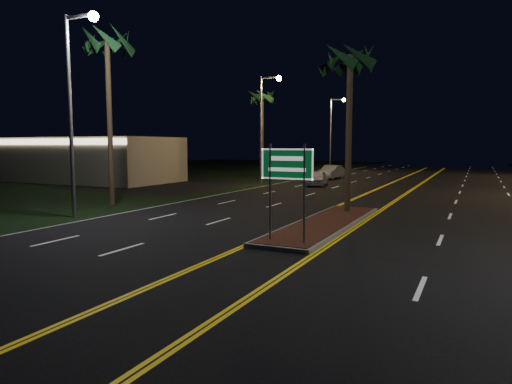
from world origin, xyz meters
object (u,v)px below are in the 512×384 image
Objects in this scene: commercial_building at (94,159)px; streetlight_left_near at (76,92)px; palm_left_far at (262,97)px; highway_sign at (287,173)px; streetlight_left_far at (334,126)px; palm_left_near at (107,44)px; streetlight_left_mid at (265,117)px; car_near at (318,177)px; car_far at (331,171)px; palm_median at (350,60)px; median_island at (325,224)px.

streetlight_left_near is at bearing -46.10° from commercial_building.
streetlight_left_near is 1.02× the size of palm_left_far.
streetlight_left_far is (-10.61, 41.20, 3.25)m from highway_sign.
streetlight_left_mid is at bearing 83.27° from palm_left_near.
car_near is at bearing -77.14° from streetlight_left_far.
palm_left_near is 19.57m from car_near.
palm_median is at bearing -67.51° from car_far.
palm_median reaches higher than car_far.
car_far is at bearing 34.73° from commercial_building.
commercial_building is 16.31m from streetlight_left_mid.
median_island is 1.05× the size of palm_left_near.
palm_median reaches higher than median_island.
car_far is (5.30, 4.81, -6.97)m from palm_left_far.
highway_sign is 9.11m from palm_median.
highway_sign is 0.36× the size of palm_left_far.
streetlight_left_far is 36.18m from palm_left_near.
median_island is 1.14× the size of streetlight_left_near.
car_near is at bearing 78.03° from streetlight_left_near.
streetlight_left_mid is at bearing -178.89° from car_near.
car_far is (-7.50, 25.81, 0.70)m from median_island.
palm_left_far reaches higher than commercial_building.
streetlight_left_mid is (-10.61, 17.00, 5.57)m from median_island.
commercial_building reaches higher than median_island.
streetlight_left_near reaches higher than palm_median.
palm_left_near is (-12.50, -2.50, 1.40)m from palm_median.
palm_left_near is (-12.50, 5.20, 6.28)m from highway_sign.
streetlight_left_mid is at bearing -90.00° from streetlight_left_far.
streetlight_left_mid is at bearing -105.54° from car_far.
palm_median is (10.61, 6.50, 1.62)m from streetlight_left_near.
car_near is at bearing 13.49° from commercial_building.
palm_median is 0.94× the size of palm_left_far.
highway_sign is 23.93m from streetlight_left_mid.
car_far is (-7.50, 22.31, -6.50)m from palm_median.
highway_sign is 14.92m from palm_left_near.
highway_sign is 0.39× the size of palm_median.
palm_left_near reaches higher than streetlight_left_mid.
palm_left_far is at bearing 126.18° from palm_median.
median_island is 0.68× the size of commercial_building.
streetlight_left_far is 0.92× the size of palm_left_near.
palm_left_near is at bearing 157.40° from highway_sign.
streetlight_left_near is (15.39, -15.99, 3.65)m from commercial_building.
streetlight_left_far reaches higher than commercial_building.
streetlight_left_mid is at bearing 128.17° from palm_median.
palm_median reaches higher than commercial_building.
palm_left_far is 2.04× the size of car_near.
palm_median is (10.61, -13.50, 1.62)m from streetlight_left_mid.
streetlight_left_mid reaches higher than car_near.
streetlight_left_mid reaches higher than highway_sign.
commercial_building is 28.75m from streetlight_left_far.
streetlight_left_mid is 1.92× the size of car_far.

